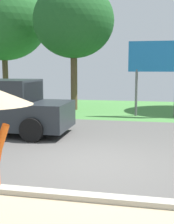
{
  "coord_description": "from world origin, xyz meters",
  "views": [
    {
      "loc": [
        1.22,
        -6.89,
        2.3
      ],
      "look_at": [
        -0.41,
        1.0,
        1.1
      ],
      "focal_mm": 48.23,
      "sensor_mm": 36.0,
      "label": 1
    }
  ],
  "objects": [
    {
      "name": "ground_plane",
      "position": [
        0.0,
        2.95,
        -0.05
      ],
      "size": [
        40.0,
        22.0,
        0.2
      ],
      "color": "#565451"
    },
    {
      "name": "tree_right_far",
      "position": [
        -7.87,
        11.12,
        5.25
      ],
      "size": [
        5.57,
        5.57,
        7.79
      ],
      "color": "brown",
      "rests_on": "ground_plane"
    },
    {
      "name": "roadside_billboard",
      "position": [
        1.53,
        7.54,
        2.55
      ],
      "size": [
        2.6,
        0.12,
        3.5
      ],
      "color": "slate",
      "rests_on": "ground_plane"
    },
    {
      "name": "tree_left_far",
      "position": [
        -2.79,
        9.02,
        4.71
      ],
      "size": [
        4.28,
        4.28,
        6.67
      ],
      "color": "brown",
      "rests_on": "ground_plane"
    }
  ]
}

